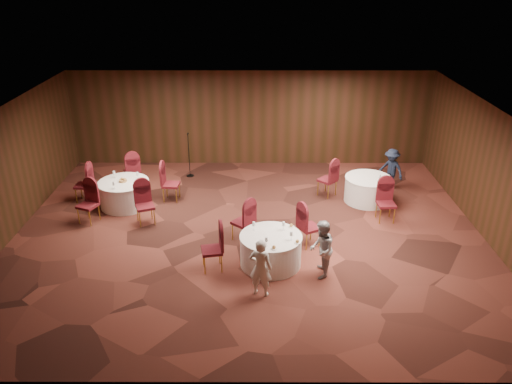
{
  "coord_description": "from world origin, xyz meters",
  "views": [
    {
      "loc": [
        0.23,
        -11.22,
        6.4
      ],
      "look_at": [
        0.2,
        0.2,
        1.1
      ],
      "focal_mm": 35.0,
      "sensor_mm": 36.0,
      "label": 1
    }
  ],
  "objects_px": {
    "mic_stand": "(189,164)",
    "woman_a": "(261,268)",
    "table_main": "(271,250)",
    "man_c": "(391,169)",
    "woman_b": "(321,249)",
    "table_left": "(125,193)",
    "table_right": "(367,189)"
  },
  "relations": [
    {
      "from": "table_left",
      "to": "man_c",
      "type": "xyz_separation_m",
      "value": [
        7.87,
        1.19,
        0.27
      ]
    },
    {
      "from": "mic_stand",
      "to": "woman_b",
      "type": "relative_size",
      "value": 1.09
    },
    {
      "from": "mic_stand",
      "to": "man_c",
      "type": "xyz_separation_m",
      "value": [
        6.28,
        -0.98,
        0.23
      ]
    },
    {
      "from": "table_left",
      "to": "table_main",
      "type": "bearing_deg",
      "value": -36.67
    },
    {
      "from": "woman_a",
      "to": "man_c",
      "type": "distance_m",
      "value": 6.74
    },
    {
      "from": "table_main",
      "to": "man_c",
      "type": "height_order",
      "value": "man_c"
    },
    {
      "from": "table_left",
      "to": "table_right",
      "type": "distance_m",
      "value": 7.01
    },
    {
      "from": "table_main",
      "to": "woman_a",
      "type": "relative_size",
      "value": 1.08
    },
    {
      "from": "woman_b",
      "to": "man_c",
      "type": "bearing_deg",
      "value": 157.71
    },
    {
      "from": "man_c",
      "to": "table_main",
      "type": "bearing_deg",
      "value": -85.06
    },
    {
      "from": "woman_b",
      "to": "table_main",
      "type": "bearing_deg",
      "value": -105.53
    },
    {
      "from": "table_right",
      "to": "woman_a",
      "type": "relative_size",
      "value": 1.02
    },
    {
      "from": "table_right",
      "to": "woman_b",
      "type": "bearing_deg",
      "value": -115.2
    },
    {
      "from": "table_left",
      "to": "woman_b",
      "type": "relative_size",
      "value": 1.07
    },
    {
      "from": "mic_stand",
      "to": "woman_b",
      "type": "bearing_deg",
      "value": -57.58
    },
    {
      "from": "table_main",
      "to": "woman_b",
      "type": "xyz_separation_m",
      "value": [
        1.1,
        -0.46,
        0.3
      ]
    },
    {
      "from": "mic_stand",
      "to": "woman_a",
      "type": "xyz_separation_m",
      "value": [
        2.27,
        -6.39,
        0.25
      ]
    },
    {
      "from": "table_left",
      "to": "table_right",
      "type": "relative_size",
      "value": 1.07
    },
    {
      "from": "table_main",
      "to": "woman_b",
      "type": "distance_m",
      "value": 1.23
    },
    {
      "from": "mic_stand",
      "to": "woman_b",
      "type": "xyz_separation_m",
      "value": [
        3.61,
        -5.69,
        0.26
      ]
    },
    {
      "from": "table_right",
      "to": "mic_stand",
      "type": "bearing_deg",
      "value": 161.06
    },
    {
      "from": "table_right",
      "to": "woman_b",
      "type": "xyz_separation_m",
      "value": [
        -1.8,
        -3.83,
        0.3
      ]
    },
    {
      "from": "table_right",
      "to": "woman_a",
      "type": "bearing_deg",
      "value": -124.69
    },
    {
      "from": "table_main",
      "to": "table_right",
      "type": "xyz_separation_m",
      "value": [
        2.9,
        3.37,
        0.0
      ]
    },
    {
      "from": "table_main",
      "to": "man_c",
      "type": "bearing_deg",
      "value": 48.45
    },
    {
      "from": "man_c",
      "to": "table_left",
      "type": "bearing_deg",
      "value": -124.88
    },
    {
      "from": "mic_stand",
      "to": "man_c",
      "type": "distance_m",
      "value": 6.36
    },
    {
      "from": "table_main",
      "to": "man_c",
      "type": "distance_m",
      "value": 5.68
    },
    {
      "from": "mic_stand",
      "to": "man_c",
      "type": "relative_size",
      "value": 1.13
    },
    {
      "from": "mic_stand",
      "to": "table_left",
      "type": "bearing_deg",
      "value": -126.23
    },
    {
      "from": "table_left",
      "to": "woman_b",
      "type": "height_order",
      "value": "woman_b"
    },
    {
      "from": "man_c",
      "to": "woman_a",
      "type": "bearing_deg",
      "value": -80.0
    }
  ]
}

